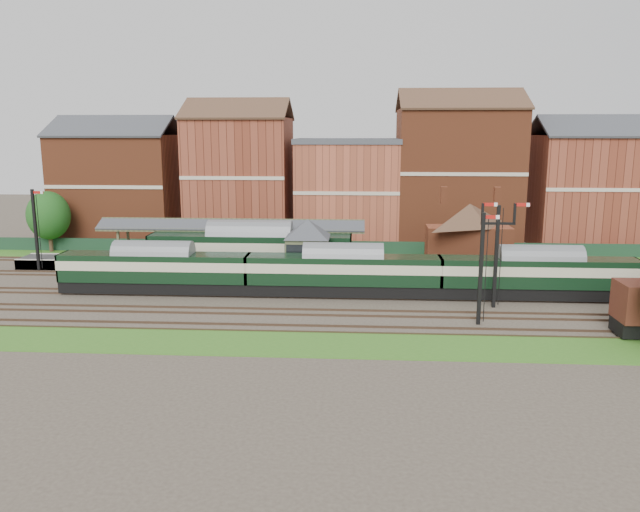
# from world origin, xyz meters

# --- Properties ---
(ground) EXTENTS (160.00, 160.00, 0.00)m
(ground) POSITION_xyz_m (0.00, 0.00, 0.00)
(ground) COLOR #473D33
(ground) RESTS_ON ground
(grass_back) EXTENTS (90.00, 4.50, 0.06)m
(grass_back) POSITION_xyz_m (0.00, 16.00, 0.03)
(grass_back) COLOR #2D6619
(grass_back) RESTS_ON ground
(grass_front) EXTENTS (90.00, 5.00, 0.06)m
(grass_front) POSITION_xyz_m (0.00, -12.00, 0.03)
(grass_front) COLOR #2D6619
(grass_front) RESTS_ON ground
(fence) EXTENTS (90.00, 0.12, 1.50)m
(fence) POSITION_xyz_m (0.00, 18.00, 0.75)
(fence) COLOR #193823
(fence) RESTS_ON ground
(platform) EXTENTS (55.00, 3.40, 1.00)m
(platform) POSITION_xyz_m (-5.00, 9.75, 0.50)
(platform) COLOR #2D2D2D
(platform) RESTS_ON ground
(signal_box) EXTENTS (5.40, 5.40, 6.00)m
(signal_box) POSITION_xyz_m (-3.00, 3.25, 3.19)
(signal_box) COLOR #697654
(signal_box) RESTS_ON ground
(brick_hut) EXTENTS (3.20, 2.64, 2.94)m
(brick_hut) POSITION_xyz_m (5.00, 3.25, 1.20)
(brick_hut) COLOR maroon
(brick_hut) RESTS_ON ground
(station_building) EXTENTS (8.10, 8.10, 5.90)m
(station_building) POSITION_xyz_m (12.00, 9.75, 3.96)
(station_building) COLOR brown
(station_building) RESTS_ON platform
(canopy) EXTENTS (26.00, 3.89, 4.08)m
(canopy) POSITION_xyz_m (-11.00, 9.75, 4.58)
(canopy) COLOR #474E30
(canopy) RESTS_ON platform
(semaphore_bracket) EXTENTS (3.60, 0.25, 8.18)m
(semaphore_bracket) POSITION_xyz_m (12.04, -2.50, 4.63)
(semaphore_bracket) COLOR black
(semaphore_bracket) RESTS_ON ground
(semaphore_platform_end) EXTENTS (1.23, 0.25, 8.00)m
(semaphore_platform_end) POSITION_xyz_m (-29.98, 8.00, 4.16)
(semaphore_platform_end) COLOR black
(semaphore_platform_end) RESTS_ON ground
(semaphore_siding) EXTENTS (1.23, 0.25, 8.00)m
(semaphore_siding) POSITION_xyz_m (10.02, -7.00, 4.16)
(semaphore_siding) COLOR black
(semaphore_siding) RESTS_ON ground
(town_backdrop) EXTENTS (69.00, 10.00, 16.00)m
(town_backdrop) POSITION_xyz_m (-0.18, 25.00, 7.00)
(town_backdrop) COLOR brown
(town_backdrop) RESTS_ON ground
(dmu_train) EXTENTS (47.61, 2.51, 3.66)m
(dmu_train) POSITION_xyz_m (0.19, 0.00, 2.16)
(dmu_train) COLOR black
(dmu_train) RESTS_ON ground
(platform_railcar) EXTENTS (18.89, 2.98, 4.35)m
(platform_railcar) POSITION_xyz_m (-8.64, 6.50, 2.54)
(platform_railcar) COLOR black
(platform_railcar) RESTS_ON ground
(tree_back) EXTENTS (4.72, 4.72, 6.90)m
(tree_back) POSITION_xyz_m (-33.36, 17.28, 4.17)
(tree_back) COLOR #382619
(tree_back) RESTS_ON ground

